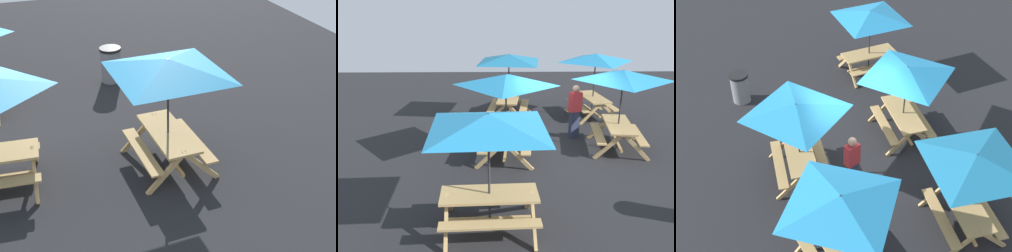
# 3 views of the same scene
# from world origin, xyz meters

# --- Properties ---
(picnic_table_2) EXTENTS (2.83, 2.83, 2.34)m
(picnic_table_2) POSITION_xyz_m (-3.59, 1.95, 1.99)
(picnic_table_2) COLOR tan
(picnic_table_2) RESTS_ON ground
(trash_bin_gray) EXTENTS (0.59, 0.59, 0.98)m
(trash_bin_gray) POSITION_xyz_m (-3.49, -2.46, 0.49)
(trash_bin_gray) COLOR gray
(trash_bin_gray) RESTS_ON ground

